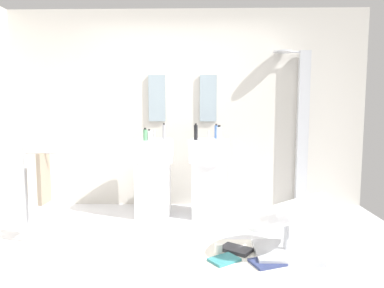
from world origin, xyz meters
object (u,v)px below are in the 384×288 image
object	(u,v)px
lounge_chair	(287,218)
magazine_teal	(224,260)
pedestal_sink_right	(209,174)
towel_rack	(41,180)
magazine_charcoal	(236,249)
soap_bottle_green	(145,135)
soap_bottle_white	(149,135)
soap_bottle_clear	(219,133)
pedestal_sink_left	(153,174)
magazine_navy	(267,262)
shower_column	(301,126)
soap_bottle_grey	(164,132)
soap_bottle_black	(196,132)
soap_bottle_blue	(216,132)
coffee_mug	(219,249)

from	to	relation	value
lounge_chair	magazine_teal	distance (m)	0.67
pedestal_sink_right	towel_rack	bearing A→B (deg)	-151.14
pedestal_sink_right	towel_rack	xyz separation A→B (m)	(-1.65, -0.91, 0.11)
magazine_charcoal	soap_bottle_green	distance (m)	1.69
soap_bottle_white	soap_bottle_clear	world-z (taller)	soap_bottle_clear
pedestal_sink_left	lounge_chair	size ratio (longest dim) A/B	0.94
magazine_navy	soap_bottle_white	size ratio (longest dim) A/B	2.01
shower_column	soap_bottle_grey	bearing A→B (deg)	-166.22
magazine_charcoal	soap_bottle_black	world-z (taller)	soap_bottle_black
magazine_teal	soap_bottle_blue	world-z (taller)	soap_bottle_blue
lounge_chair	soap_bottle_clear	bearing A→B (deg)	116.24
coffee_mug	soap_bottle_grey	world-z (taller)	soap_bottle_grey
pedestal_sink_right	soap_bottle_black	bearing A→B (deg)	-163.56
soap_bottle_white	lounge_chair	bearing A→B (deg)	-36.51
pedestal_sink_left	soap_bottle_black	bearing A→B (deg)	-5.04
soap_bottle_white	soap_bottle_clear	xyz separation A→B (m)	(0.82, 0.10, 0.02)
towel_rack	soap_bottle_black	bearing A→B (deg)	30.02
soap_bottle_grey	soap_bottle_green	world-z (taller)	soap_bottle_grey
magazine_teal	soap_bottle_black	bearing A→B (deg)	65.81
coffee_mug	soap_bottle_grey	size ratio (longest dim) A/B	0.50
towel_rack	soap_bottle_white	xyz separation A→B (m)	(0.95, 0.77, 0.37)
soap_bottle_grey	soap_bottle_green	size ratio (longest dim) A/B	1.33
pedestal_sink_right	lounge_chair	world-z (taller)	pedestal_sink_right
lounge_chair	soap_bottle_green	bearing A→B (deg)	144.43
soap_bottle_black	magazine_navy	bearing A→B (deg)	-64.38
towel_rack	magazine_charcoal	bearing A→B (deg)	-5.85
magazine_navy	soap_bottle_black	distance (m)	1.77
towel_rack	magazine_navy	size ratio (longest dim) A/B	3.49
magazine_charcoal	soap_bottle_white	xyz separation A→B (m)	(-0.93, 0.96, 0.98)
pedestal_sink_right	soap_bottle_green	xyz separation A→B (m)	(-0.75, -0.14, 0.50)
magazine_teal	soap_bottle_black	xyz separation A→B (m)	(-0.26, 1.27, 1.01)
magazine_navy	magazine_charcoal	world-z (taller)	magazine_charcoal
pedestal_sink_right	soap_bottle_green	distance (m)	0.91
pedestal_sink_left	shower_column	distance (m)	2.02
pedestal_sink_left	magazine_charcoal	size ratio (longest dim) A/B	3.80
shower_column	soap_bottle_blue	xyz separation A→B (m)	(-1.12, -0.27, -0.05)
towel_rack	magazine_teal	distance (m)	1.91
soap_bottle_grey	magazine_navy	bearing A→B (deg)	-52.82
lounge_chair	soap_bottle_white	bearing A→B (deg)	143.49
lounge_chair	magazine_teal	world-z (taller)	lounge_chair
pedestal_sink_left	soap_bottle_white	distance (m)	0.51
soap_bottle_grey	coffee_mug	bearing A→B (deg)	-62.44
magazine_charcoal	magazine_navy	bearing A→B (deg)	-12.86
pedestal_sink_left	soap_bottle_grey	xyz separation A→B (m)	(0.14, -0.03, 0.52)
towel_rack	coffee_mug	world-z (taller)	towel_rack
soap_bottle_grey	soap_bottle_green	xyz separation A→B (m)	(-0.21, -0.12, -0.02)
shower_column	magazine_navy	xyz separation A→B (m)	(-0.75, -1.77, -1.06)
lounge_chair	pedestal_sink_right	bearing A→B (deg)	120.27
pedestal_sink_right	soap_bottle_blue	world-z (taller)	soap_bottle_blue
pedestal_sink_left	magazine_charcoal	bearing A→B (deg)	-50.53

